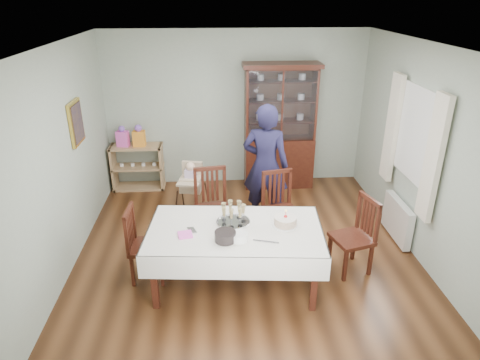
{
  "coord_description": "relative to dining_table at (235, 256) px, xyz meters",
  "views": [
    {
      "loc": [
        -0.41,
        -4.83,
        3.26
      ],
      "look_at": [
        -0.08,
        0.2,
        1.02
      ],
      "focal_mm": 32.0,
      "sensor_mm": 36.0,
      "label": 1
    }
  ],
  "objects": [
    {
      "name": "floor",
      "position": [
        0.18,
        0.59,
        -0.38
      ],
      "size": [
        5.0,
        5.0,
        0.0
      ],
      "primitive_type": "plane",
      "color": "#593319",
      "rests_on": "ground"
    },
    {
      "name": "room_shell",
      "position": [
        0.18,
        1.12,
        1.32
      ],
      "size": [
        5.0,
        5.0,
        5.0
      ],
      "color": "#9EAA99",
      "rests_on": "floor"
    },
    {
      "name": "dining_table",
      "position": [
        0.0,
        0.0,
        0.0
      ],
      "size": [
        2.09,
        1.32,
        0.76
      ],
      "rotation": [
        0.0,
        0.0,
        -0.09
      ],
      "color": "#421D10",
      "rests_on": "floor"
    },
    {
      "name": "china_cabinet",
      "position": [
        0.93,
        2.85,
        0.74
      ],
      "size": [
        1.3,
        0.48,
        2.18
      ],
      "color": "#421D10",
      "rests_on": "floor"
    },
    {
      "name": "sideboard",
      "position": [
        -1.57,
        2.87,
        0.02
      ],
      "size": [
        0.9,
        0.38,
        0.8
      ],
      "color": "tan",
      "rests_on": "floor"
    },
    {
      "name": "picture_frame",
      "position": [
        -2.04,
        1.39,
        1.27
      ],
      "size": [
        0.04,
        0.48,
        0.58
      ],
      "primitive_type": "cube",
      "color": "gold",
      "rests_on": "room_shell"
    },
    {
      "name": "window",
      "position": [
        2.4,
        0.89,
        1.17
      ],
      "size": [
        0.04,
        1.02,
        1.22
      ],
      "primitive_type": "cube",
      "color": "white",
      "rests_on": "room_shell"
    },
    {
      "name": "curtain_left",
      "position": [
        2.34,
        0.27,
        1.07
      ],
      "size": [
        0.07,
        0.3,
        1.55
      ],
      "primitive_type": "cube",
      "color": "silver",
      "rests_on": "room_shell"
    },
    {
      "name": "curtain_right",
      "position": [
        2.34,
        1.51,
        1.07
      ],
      "size": [
        0.07,
        0.3,
        1.55
      ],
      "primitive_type": "cube",
      "color": "silver",
      "rests_on": "room_shell"
    },
    {
      "name": "radiator",
      "position": [
        2.34,
        0.89,
        -0.08
      ],
      "size": [
        0.1,
        0.8,
        0.55
      ],
      "primitive_type": "cube",
      "color": "white",
      "rests_on": "floor"
    },
    {
      "name": "chair_far_left",
      "position": [
        -0.26,
        1.0,
        -0.07
      ],
      "size": [
        0.53,
        0.53,
        1.05
      ],
      "rotation": [
        0.0,
        0.0,
        0.13
      ],
      "color": "#421D10",
      "rests_on": "floor"
    },
    {
      "name": "chair_far_right",
      "position": [
        0.68,
        0.92,
        -0.08
      ],
      "size": [
        0.54,
        0.54,
        1.01
      ],
      "rotation": [
        0.0,
        0.0,
        0.22
      ],
      "color": "#421D10",
      "rests_on": "floor"
    },
    {
      "name": "chair_end_left",
      "position": [
        -1.06,
        0.2,
        -0.1
      ],
      "size": [
        0.45,
        0.45,
        0.94
      ],
      "rotation": [
        0.0,
        0.0,
        1.52
      ],
      "color": "#421D10",
      "rests_on": "floor"
    },
    {
      "name": "chair_end_right",
      "position": [
        1.47,
        0.19,
        -0.09
      ],
      "size": [
        0.55,
        0.55,
        0.98
      ],
      "rotation": [
        0.0,
        0.0,
        -1.29
      ],
      "color": "#421D10",
      "rests_on": "floor"
    },
    {
      "name": "woman",
      "position": [
        0.53,
        1.5,
        0.54
      ],
      "size": [
        0.77,
        0.61,
        1.84
      ],
      "primitive_type": "imported",
      "rotation": [
        0.0,
        0.0,
        2.87
      ],
      "color": "black",
      "rests_on": "floor"
    },
    {
      "name": "high_chair",
      "position": [
        -0.57,
        1.64,
        -0.02
      ],
      "size": [
        0.49,
        0.49,
        0.94
      ],
      "rotation": [
        0.0,
        0.0,
        -0.19
      ],
      "color": "black",
      "rests_on": "floor"
    },
    {
      "name": "champagne_tray",
      "position": [
        -0.01,
        0.14,
        0.45
      ],
      "size": [
        0.4,
        0.4,
        0.24
      ],
      "color": "silver",
      "rests_on": "dining_table"
    },
    {
      "name": "birthday_cake",
      "position": [
        0.59,
        0.04,
        0.43
      ],
      "size": [
        0.3,
        0.3,
        0.21
      ],
      "color": "white",
      "rests_on": "dining_table"
    },
    {
      "name": "plate_stack_dark",
      "position": [
        -0.12,
        -0.24,
        0.43
      ],
      "size": [
        0.29,
        0.29,
        0.11
      ],
      "primitive_type": "cylinder",
      "rotation": [
        0.0,
        0.0,
        0.27
      ],
      "color": "black",
      "rests_on": "dining_table"
    },
    {
      "name": "plate_stack_white",
      "position": [
        0.03,
        -0.24,
        0.42
      ],
      "size": [
        0.2,
        0.2,
        0.09
      ],
      "primitive_type": "cylinder",
      "rotation": [
        0.0,
        0.0,
        0.02
      ],
      "color": "white",
      "rests_on": "dining_table"
    },
    {
      "name": "napkin_stack",
      "position": [
        -0.56,
        -0.11,
        0.39
      ],
      "size": [
        0.18,
        0.18,
        0.02
      ],
      "primitive_type": "cube",
      "rotation": [
        0.0,
        0.0,
        0.19
      ],
      "color": "#F359CA",
      "rests_on": "dining_table"
    },
    {
      "name": "cutlery",
      "position": [
        -0.52,
        -0.0,
        0.38
      ],
      "size": [
        0.14,
        0.17,
        0.01
      ],
      "primitive_type": null,
      "rotation": [
        0.0,
        0.0,
        0.35
      ],
      "color": "silver",
      "rests_on": "dining_table"
    },
    {
      "name": "cake_knife",
      "position": [
        0.32,
        -0.3,
        0.38
      ],
      "size": [
        0.28,
        0.1,
        0.01
      ],
      "primitive_type": "cube",
      "rotation": [
        0.0,
        0.0,
        -0.28
      ],
      "color": "silver",
      "rests_on": "dining_table"
    },
    {
      "name": "gift_bag_pink",
      "position": [
        -1.77,
        2.85,
        0.58
      ],
      "size": [
        0.22,
        0.16,
        0.36
      ],
      "color": "#F359CA",
      "rests_on": "sideboard"
    },
    {
      "name": "gift_bag_orange",
      "position": [
        -1.49,
        2.85,
        0.58
      ],
      "size": [
        0.21,
        0.15,
        0.38
      ],
      "color": "orange",
      "rests_on": "sideboard"
    }
  ]
}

